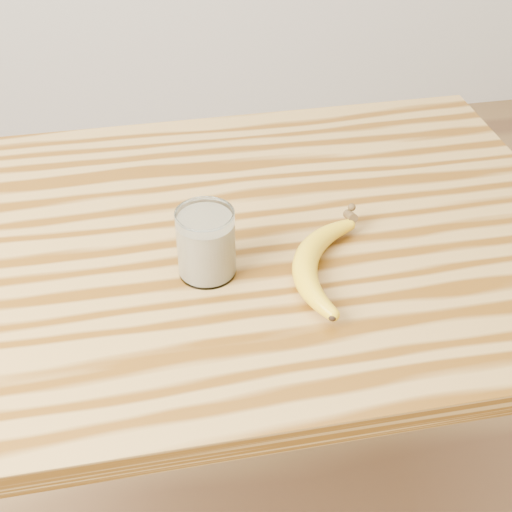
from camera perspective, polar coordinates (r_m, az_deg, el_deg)
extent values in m
cube|color=olive|center=(1.17, -3.46, 0.83)|extent=(1.20, 0.80, 0.04)
cylinder|color=brown|center=(1.83, 12.47, -1.87)|extent=(0.06, 0.06, 0.86)
cylinder|color=white|center=(1.05, -4.02, 1.04)|extent=(0.09, 0.09, 0.11)
torus|color=white|center=(1.02, -4.15, 3.40)|extent=(0.09, 0.09, 0.00)
cylinder|color=beige|center=(1.06, -4.00, 0.72)|extent=(0.08, 0.08, 0.09)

